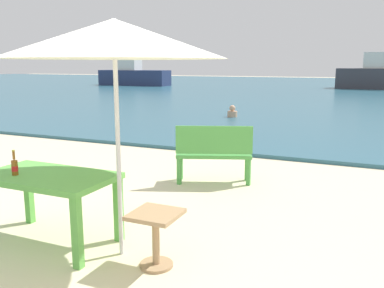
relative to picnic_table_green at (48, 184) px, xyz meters
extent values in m
plane|color=beige|center=(0.76, -0.12, -0.65)|extent=(120.00, 120.00, 0.00)
cube|color=#2D6075|center=(0.76, 29.88, -0.61)|extent=(120.00, 50.00, 0.08)
cube|color=#60B24C|center=(0.00, 0.00, 0.08)|extent=(1.40, 0.80, 0.06)
cube|color=#60B24C|center=(0.64, -0.34, -0.30)|extent=(0.08, 0.08, 0.70)
cube|color=#60B24C|center=(-0.64, 0.34, -0.30)|extent=(0.08, 0.08, 0.70)
cube|color=#60B24C|center=(0.64, 0.34, -0.30)|extent=(0.08, 0.08, 0.70)
cylinder|color=brown|center=(-0.28, -0.16, 0.19)|extent=(0.06, 0.06, 0.16)
cone|color=brown|center=(-0.28, -0.16, 0.27)|extent=(0.06, 0.06, 0.03)
cylinder|color=brown|center=(-0.28, -0.16, 0.32)|extent=(0.03, 0.03, 0.09)
cylinder|color=red|center=(-0.28, -0.16, 0.18)|extent=(0.07, 0.07, 0.05)
cylinder|color=gold|center=(-0.28, -0.16, 0.37)|extent=(0.03, 0.03, 0.01)
cylinder|color=silver|center=(0.84, 0.07, 0.50)|extent=(0.04, 0.04, 2.30)
cone|color=silver|center=(0.84, 0.07, 1.47)|extent=(2.10, 2.10, 0.36)
cube|color=tan|center=(1.29, -0.01, -0.13)|extent=(0.44, 0.44, 0.04)
cylinder|color=tan|center=(1.29, -0.01, -0.40)|extent=(0.07, 0.07, 0.50)
cylinder|color=tan|center=(1.29, -0.01, -0.64)|extent=(0.32, 0.32, 0.03)
cube|color=#4C9E47|center=(0.77, 2.86, -0.20)|extent=(1.25, 0.77, 0.05)
cube|color=#4C9E47|center=(0.83, 2.71, 0.08)|extent=(1.13, 0.47, 0.44)
cube|color=#4C9E47|center=(1.24, 3.18, -0.44)|extent=(0.06, 0.06, 0.42)
cube|color=#4C9E47|center=(0.21, 2.79, -0.44)|extent=(0.06, 0.06, 0.42)
cube|color=#4C9E47|center=(1.34, 2.92, -0.44)|extent=(0.06, 0.06, 0.42)
cube|color=#4C9E47|center=(0.31, 2.53, -0.44)|extent=(0.06, 0.06, 0.42)
cylinder|color=tan|center=(-1.43, 10.41, -0.47)|extent=(0.34, 0.34, 0.20)
sphere|color=tan|center=(-1.43, 10.41, -0.27)|extent=(0.21, 0.21, 0.21)
cube|color=navy|center=(-16.04, 27.59, 0.07)|extent=(6.29, 1.72, 1.29)
cube|color=silver|center=(-16.61, 27.59, 1.22)|extent=(2.00, 1.29, 1.00)
cube|color=silver|center=(3.26, 30.35, 1.50)|extent=(2.32, 1.49, 1.16)
camera|label=1|loc=(3.07, -3.19, 1.24)|focal=38.49mm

